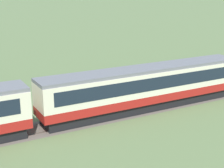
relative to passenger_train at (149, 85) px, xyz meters
The scene contains 2 objects.
passenger_train is the anchor object (origin of this frame).
railway_track 3.48m from the passenger_train, ahead, with size 164.70×3.60×0.04m.
Camera 1 is at (-40.28, -26.68, 11.70)m, focal length 55.00 mm.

